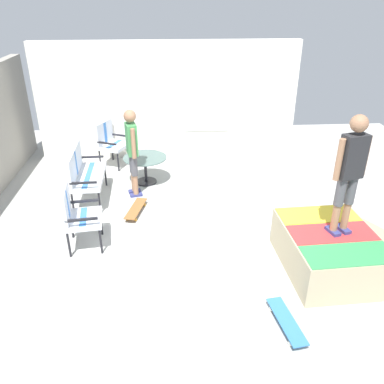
% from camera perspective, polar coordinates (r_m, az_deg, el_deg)
% --- Properties ---
extents(ground_plane, '(12.00, 12.00, 0.10)m').
position_cam_1_polar(ground_plane, '(6.46, 1.74, -7.44)').
color(ground_plane, '#A8A8A3').
extents(house_facade, '(0.23, 6.00, 2.68)m').
position_cam_1_polar(house_facade, '(9.37, -3.43, 13.02)').
color(house_facade, white).
rests_on(house_facade, ground_plane).
extents(skate_ramp, '(1.61, 2.10, 0.61)m').
position_cam_1_polar(skate_ramp, '(6.02, 19.53, -7.98)').
color(skate_ramp, tan).
rests_on(skate_ramp, ground_plane).
extents(patio_bench, '(1.27, 0.60, 1.02)m').
position_cam_1_polar(patio_bench, '(7.67, -15.71, 3.03)').
color(patio_bench, black).
rests_on(patio_bench, ground_plane).
extents(patio_chair_near_house, '(0.79, 0.76, 1.02)m').
position_cam_1_polar(patio_chair_near_house, '(9.18, -11.92, 7.45)').
color(patio_chair_near_house, black).
rests_on(patio_chair_near_house, ground_plane).
extents(patio_chair_by_wall, '(0.69, 0.62, 1.02)m').
position_cam_1_polar(patio_chair_by_wall, '(6.24, -16.64, -2.85)').
color(patio_chair_by_wall, black).
rests_on(patio_chair_by_wall, ground_plane).
extents(patio_table, '(0.90, 0.90, 0.57)m').
position_cam_1_polar(patio_table, '(8.23, -6.80, 3.97)').
color(patio_table, black).
rests_on(patio_table, ground_plane).
extents(person_watching, '(0.47, 0.30, 1.71)m').
position_cam_1_polar(person_watching, '(7.52, -8.71, 6.48)').
color(person_watching, navy).
rests_on(person_watching, ground_plane).
extents(person_skater, '(0.30, 0.47, 1.68)m').
position_cam_1_polar(person_skater, '(5.46, 22.02, 3.30)').
color(person_skater, navy).
rests_on(person_skater, skate_ramp).
extents(skateboard_by_bench, '(0.82, 0.39, 0.10)m').
position_cam_1_polar(skateboard_by_bench, '(7.22, -8.15, -2.43)').
color(skateboard_by_bench, brown).
rests_on(skateboard_by_bench, ground_plane).
extents(skateboard_spare, '(0.82, 0.32, 0.10)m').
position_cam_1_polar(skateboard_spare, '(5.08, 13.56, -17.78)').
color(skateboard_spare, '#3372B2').
rests_on(skateboard_spare, ground_plane).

